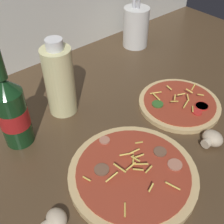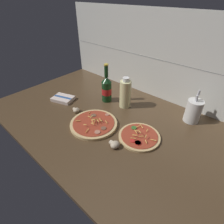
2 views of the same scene
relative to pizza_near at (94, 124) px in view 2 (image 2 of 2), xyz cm
name	(u,v)px [view 2 (image 2 of 2)]	position (x,y,z in cm)	size (l,w,h in cm)	color
counter_slab	(111,124)	(6.05, 8.89, -2.20)	(160.00, 90.00, 2.50)	#4C3823
tile_backsplash	(156,59)	(6.05, 54.39, 26.55)	(160.00, 1.13, 60.00)	silver
pizza_near	(94,124)	(0.00, 0.00, 0.00)	(27.69, 27.69, 4.82)	tan
pizza_far	(139,136)	(26.18, 8.96, -0.17)	(22.42, 22.42, 4.33)	tan
beer_bottle	(107,89)	(-13.37, 25.66, 8.54)	(6.90, 6.90, 26.92)	#143819
oil_bottle	(125,94)	(0.87, 28.38, 8.67)	(7.55, 7.55, 20.92)	beige
mushroom_left	(115,144)	(20.77, -5.25, 0.82)	(5.31, 5.06, 3.54)	beige
mushroom_right	(76,110)	(-18.18, 1.59, 0.60)	(4.63, 4.41, 3.08)	beige
utensil_crock	(193,111)	(41.08, 42.15, 6.28)	(9.00, 9.00, 20.29)	silver
dish_towel	(63,99)	(-37.27, 4.96, 0.27)	(17.06, 14.55, 2.56)	beige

